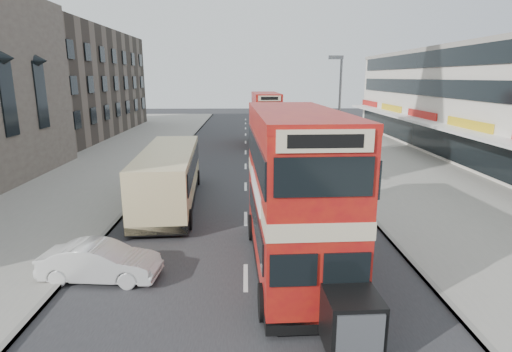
% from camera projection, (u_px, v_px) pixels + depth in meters
% --- Properties ---
extents(ground, '(160.00, 160.00, 0.00)m').
position_uv_depth(ground, '(246.00, 310.00, 12.11)').
color(ground, '#28282B').
rests_on(ground, ground).
extents(road_surface, '(12.00, 90.00, 0.01)m').
position_uv_depth(road_surface, '(246.00, 166.00, 31.54)').
color(road_surface, '#28282B').
rests_on(road_surface, ground).
extents(pavement_right, '(12.00, 90.00, 0.15)m').
position_uv_depth(pavement_right, '(400.00, 165.00, 31.81)').
color(pavement_right, gray).
rests_on(pavement_right, ground).
extents(pavement_left, '(12.00, 90.00, 0.15)m').
position_uv_depth(pavement_left, '(88.00, 166.00, 31.24)').
color(pavement_left, gray).
rests_on(pavement_left, ground).
extents(kerb_left, '(0.20, 90.00, 0.16)m').
position_uv_depth(kerb_left, '(166.00, 166.00, 31.38)').
color(kerb_left, gray).
rests_on(kerb_left, ground).
extents(kerb_right, '(0.20, 90.00, 0.16)m').
position_uv_depth(kerb_right, '(324.00, 165.00, 31.67)').
color(kerb_right, gray).
rests_on(kerb_right, ground).
extents(brick_terrace, '(14.00, 28.00, 12.00)m').
position_uv_depth(brick_terrace, '(54.00, 83.00, 47.10)').
color(brick_terrace, '#66594C').
rests_on(brick_terrace, ground).
extents(commercial_row, '(9.90, 46.20, 9.30)m').
position_uv_depth(commercial_row, '(494.00, 103.00, 32.86)').
color(commercial_row, beige).
rests_on(commercial_row, ground).
extents(street_lamp, '(1.00, 0.20, 8.12)m').
position_uv_depth(street_lamp, '(338.00, 105.00, 28.63)').
color(street_lamp, slate).
rests_on(street_lamp, ground).
extents(bus_main, '(3.07, 9.95, 5.46)m').
position_uv_depth(bus_main, '(295.00, 191.00, 14.09)').
color(bus_main, black).
rests_on(bus_main, ground).
extents(bus_second, '(2.79, 9.12, 5.00)m').
position_uv_depth(bus_second, '(266.00, 119.00, 41.23)').
color(bus_second, black).
rests_on(bus_second, ground).
extents(coach, '(3.32, 10.58, 2.76)m').
position_uv_depth(coach, '(169.00, 175.00, 21.86)').
color(coach, black).
rests_on(coach, ground).
extents(car_left_front, '(4.05, 1.72, 1.30)m').
position_uv_depth(car_left_front, '(100.00, 262.00, 13.78)').
color(car_left_front, silver).
rests_on(car_left_front, ground).
extents(car_right_a, '(4.96, 2.44, 1.39)m').
position_uv_depth(car_right_a, '(326.00, 173.00, 26.34)').
color(car_right_a, '#9F270F').
rests_on(car_right_a, ground).
extents(car_right_b, '(5.15, 2.81, 1.37)m').
position_uv_depth(car_right_b, '(299.00, 150.00, 34.86)').
color(car_right_b, '#B56712').
rests_on(car_right_b, ground).
extents(car_right_c, '(3.62, 1.72, 1.20)m').
position_uv_depth(car_right_c, '(286.00, 133.00, 45.52)').
color(car_right_c, '#589BB1').
rests_on(car_right_c, ground).
extents(pedestrian_near, '(0.73, 0.50, 1.97)m').
position_uv_depth(pedestrian_near, '(369.00, 163.00, 27.35)').
color(pedestrian_near, gray).
rests_on(pedestrian_near, pavement_right).
extents(pedestrian_far, '(1.14, 0.80, 1.80)m').
position_uv_depth(pedestrian_far, '(328.00, 133.00, 42.61)').
color(pedestrian_far, gray).
rests_on(pedestrian_far, pavement_right).
extents(cyclist, '(0.78, 1.82, 2.30)m').
position_uv_depth(cyclist, '(298.00, 161.00, 29.66)').
color(cyclist, gray).
rests_on(cyclist, ground).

